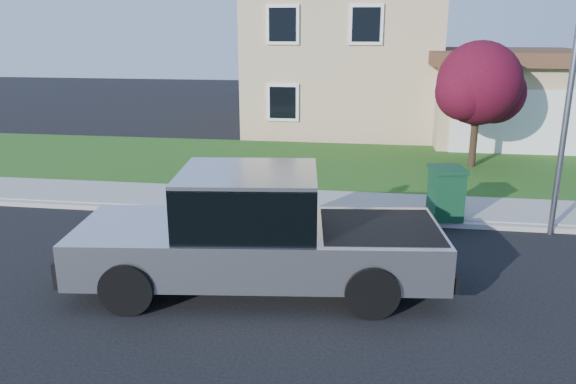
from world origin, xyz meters
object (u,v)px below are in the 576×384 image
object	(u,v)px
woman	(302,201)
trash_bin	(446,192)
ornamental_tree	(480,87)
street_lamp	(571,94)
pickup_truck	(257,234)

from	to	relation	value
woman	trash_bin	distance (m)	3.51
ornamental_tree	street_lamp	distance (m)	6.16
ornamental_tree	woman	bearing A→B (deg)	-124.17
pickup_truck	woman	xyz separation A→B (m)	(0.46, 2.60, -0.16)
woman	trash_bin	size ratio (longest dim) A/B	1.43
trash_bin	ornamental_tree	bearing A→B (deg)	64.93
woman	ornamental_tree	distance (m)	8.72
pickup_truck	street_lamp	world-z (taller)	street_lamp
woman	street_lamp	xyz separation A→B (m)	(5.54, 0.95, 2.32)
woman	trash_bin	xyz separation A→B (m)	(3.23, 1.36, -0.06)
pickup_truck	woman	size ratio (longest dim) A/B	3.81
pickup_truck	ornamental_tree	xyz separation A→B (m)	(5.25, 9.65, 1.68)
woman	trash_bin	world-z (taller)	woman
woman	ornamental_tree	size ratio (longest dim) A/B	0.44
street_lamp	trash_bin	bearing A→B (deg)	162.77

